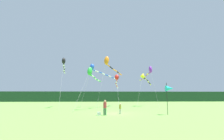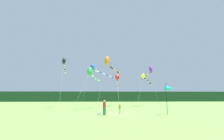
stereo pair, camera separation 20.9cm
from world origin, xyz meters
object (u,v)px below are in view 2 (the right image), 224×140
Objects in this scene: kite_yellow at (144,77)px; kite_purple at (150,71)px; person_child at (120,108)px; banner_flag_pole at (169,89)px; kite_blue at (95,69)px; cooler_box at (99,114)px; kite_red at (117,79)px; person_adult at (104,107)px; kite_black at (64,63)px; kite_green at (91,72)px; kite_orange at (108,62)px.

kite_purple is at bearing -52.16° from kite_yellow.
banner_flag_pole is (5.71, -1.16, 2.27)m from person_child.
kite_blue is 11.19m from kite_purple.
cooler_box is 0.04× the size of kite_red.
cooler_box is 18.35m from kite_red.
kite_purple is (11.16, 0.78, -0.33)m from kite_blue.
banner_flag_pole is 16.22m from kite_purple.
banner_flag_pole is (7.57, 0.22, 2.03)m from person_adult.
kite_yellow is (16.05, 3.86, -2.12)m from kite_black.
person_child is 0.15× the size of kite_blue.
banner_flag_pole is 0.43× the size of kite_blue.
kite_blue is (-1.15, 14.99, 7.33)m from cooler_box.
kite_green is (-10.70, -8.67, -0.28)m from kite_yellow.
kite_blue reaches higher than kite_green.
kite_green is at bearing -146.71° from kite_purple.
kite_blue is 7.01m from kite_green.
kite_purple is at bearing 21.77° from kite_orange.
kite_blue is at bearing 86.74° from kite_green.
kite_orange reaches higher than person_child.
kite_black is (-9.38, 11.62, 7.59)m from person_child.
person_child is 6.26m from banner_flag_pole.
kite_red is at bearing 86.74° from person_child.
banner_flag_pole is at bearing -93.29° from kite_yellow.
kite_yellow is (8.52, 16.86, 5.23)m from person_adult.
person_adult is 16.72m from kite_black.
kite_green is 0.77× the size of kite_orange.
person_child is 17.49m from kite_purple.
banner_flag_pole is 0.33× the size of kite_red.
banner_flag_pole is 0.39× the size of kite_black.
person_child is at bearing 36.55° from person_adult.
kite_black is (-7.53, 13.00, 7.35)m from person_adult.
person_child is 2.95× the size of cooler_box.
banner_flag_pole is at bearing -39.28° from kite_green.
kite_orange reaches higher than kite_black.
kite_blue is at bearing 94.38° from cooler_box.
kite_yellow is 9.29m from kite_orange.
kite_orange is (2.89, 4.13, 2.45)m from kite_green.
kite_red is 5.95m from kite_orange.
kite_green reaches higher than banner_flag_pole.
person_adult is 0.18× the size of kite_black.
kite_green is at bearing 100.63° from cooler_box.
person_adult is at bearing -59.92° from kite_black.
kite_black reaches higher than cooler_box.
kite_black is 11.42m from kite_red.
kite_red reaches higher than cooler_box.
kite_black is 8.27m from kite_orange.
kite_red is at bearing 105.82° from banner_flag_pole.
kite_purple reaches higher than kite_green.
kite_red is (0.90, 15.82, 4.92)m from person_child.
kite_yellow is (9.17, 16.85, 6.00)m from cooler_box.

